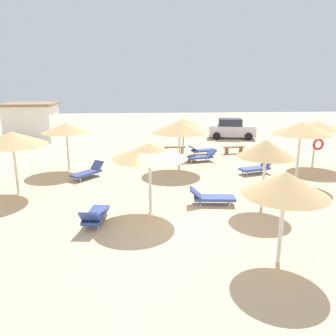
# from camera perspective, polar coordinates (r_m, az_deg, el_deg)

# --- Properties ---
(ground_plane) EXTENTS (80.00, 80.00, 0.00)m
(ground_plane) POSITION_cam_1_polar(r_m,az_deg,el_deg) (12.31, 0.98, -9.06)
(ground_plane) COLOR #DBBA8C
(parasol_0) EXTENTS (2.96, 2.96, 3.05)m
(parasol_0) POSITION_cam_1_polar(r_m,az_deg,el_deg) (17.39, 22.07, 6.43)
(parasol_0) COLOR silver
(parasol_0) RESTS_ON ground
(parasol_1) EXTENTS (2.70, 2.70, 2.72)m
(parasol_1) POSITION_cam_1_polar(r_m,az_deg,el_deg) (19.21, -17.26, 6.67)
(parasol_1) COLOR silver
(parasol_1) RESTS_ON ground
(parasol_2) EXTENTS (2.43, 2.43, 2.50)m
(parasol_2) POSITION_cam_1_polar(r_m,az_deg,el_deg) (22.22, 2.68, 7.88)
(parasol_2) COLOR silver
(parasol_2) RESTS_ON ground
(parasol_3) EXTENTS (2.85, 2.85, 2.77)m
(parasol_3) POSITION_cam_1_polar(r_m,az_deg,el_deg) (12.28, -3.19, 2.99)
(parasol_3) COLOR silver
(parasol_3) RESTS_ON ground
(parasol_4) EXTENTS (3.15, 3.15, 2.83)m
(parasol_4) POSITION_cam_1_polar(r_m,az_deg,el_deg) (18.48, 2.02, 7.17)
(parasol_4) COLOR silver
(parasol_4) RESTS_ON ground
(parasol_5) EXTENTS (2.21, 2.21, 2.82)m
(parasol_5) POSITION_cam_1_polar(r_m,az_deg,el_deg) (13.26, 16.61, 3.27)
(parasol_5) COLOR silver
(parasol_5) RESTS_ON ground
(parasol_6) EXTENTS (2.33, 2.33, 2.68)m
(parasol_6) POSITION_cam_1_polar(r_m,az_deg,el_deg) (9.34, 19.66, -2.59)
(parasol_6) COLOR silver
(parasol_6) RESTS_ON ground
(parasol_7) EXTENTS (3.03, 3.03, 2.85)m
(parasol_7) POSITION_cam_1_polar(r_m,az_deg,el_deg) (15.94, -25.42, 4.65)
(parasol_7) COLOR silver
(parasol_7) RESTS_ON ground
(parasol_8) EXTENTS (3.07, 3.07, 2.75)m
(parasol_8) POSITION_cam_1_polar(r_m,az_deg,el_deg) (20.98, 24.39, 6.76)
(parasol_8) COLOR silver
(parasol_8) RESTS_ON ground
(lounger_0) EXTENTS (1.96, 1.16, 0.80)m
(lounger_0) POSITION_cam_1_polar(r_m,az_deg,el_deg) (18.81, 15.12, 0.07)
(lounger_0) COLOR #33478C
(lounger_0) RESTS_ON ground
(lounger_1) EXTENTS (1.67, 1.85, 0.77)m
(lounger_1) POSITION_cam_1_polar(r_m,az_deg,el_deg) (17.86, -13.66, -0.64)
(lounger_1) COLOR #33478C
(lounger_1) RESTS_ON ground
(lounger_2) EXTENTS (2.01, 1.11, 0.66)m
(lounger_2) POSITION_cam_1_polar(r_m,az_deg,el_deg) (22.87, 5.89, 3.11)
(lounger_2) COLOR #33478C
(lounger_2) RESTS_ON ground
(lounger_3) EXTENTS (0.85, 1.92, 0.78)m
(lounger_3) POSITION_cam_1_polar(r_m,az_deg,el_deg) (12.22, -12.54, -8.00)
(lounger_3) COLOR #33478C
(lounger_3) RESTS_ON ground
(lounger_4) EXTENTS (1.99, 1.06, 0.70)m
(lounger_4) POSITION_cam_1_polar(r_m,az_deg,el_deg) (20.93, 5.78, 2.00)
(lounger_4) COLOR #33478C
(lounger_4) RESTS_ON ground
(lounger_5) EXTENTS (1.94, 0.82, 0.72)m
(lounger_5) POSITION_cam_1_polar(r_m,az_deg,el_deg) (13.81, 7.50, -5.02)
(lounger_5) COLOR #33478C
(lounger_5) RESTS_ON ground
(bench_0) EXTENTS (1.51, 0.44, 0.49)m
(bench_0) POSITION_cam_1_polar(r_m,az_deg,el_deg) (23.11, 1.13, 3.39)
(bench_0) COLOR brown
(bench_0) RESTS_ON ground
(bench_1) EXTENTS (1.55, 0.68, 0.49)m
(bench_1) POSITION_cam_1_polar(r_m,az_deg,el_deg) (23.58, 11.34, 3.34)
(bench_1) COLOR brown
(bench_1) RESTS_ON ground
(parked_car) EXTENTS (4.24, 2.55, 1.72)m
(parked_car) POSITION_cam_1_polar(r_m,az_deg,el_deg) (29.63, 10.94, 6.67)
(parked_car) COLOR silver
(parked_car) RESTS_ON ground
(beach_cabana) EXTENTS (4.17, 3.56, 3.14)m
(beach_cabana) POSITION_cam_1_polar(r_m,az_deg,el_deg) (30.28, -22.51, 7.44)
(beach_cabana) COLOR white
(beach_cabana) RESTS_ON ground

